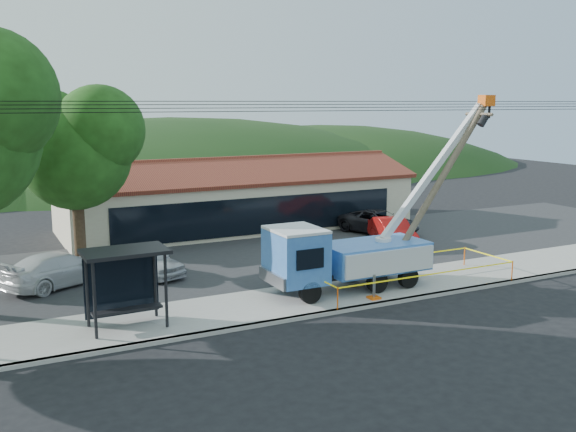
# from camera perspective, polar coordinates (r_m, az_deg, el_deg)

# --- Properties ---
(ground) EXTENTS (120.00, 120.00, 0.00)m
(ground) POSITION_cam_1_polar(r_m,az_deg,el_deg) (23.25, 5.26, -10.38)
(ground) COLOR black
(ground) RESTS_ON ground
(curb) EXTENTS (60.00, 0.25, 0.15)m
(curb) POSITION_cam_1_polar(r_m,az_deg,el_deg) (24.92, 2.67, -8.74)
(curb) COLOR gray
(curb) RESTS_ON ground
(sidewalk) EXTENTS (60.00, 4.00, 0.15)m
(sidewalk) POSITION_cam_1_polar(r_m,az_deg,el_deg) (26.50, 0.64, -7.56)
(sidewalk) COLOR gray
(sidewalk) RESTS_ON ground
(parking_lot) EXTENTS (60.00, 12.00, 0.10)m
(parking_lot) POSITION_cam_1_polar(r_m,az_deg,el_deg) (33.55, -5.68, -3.87)
(parking_lot) COLOR #28282B
(parking_lot) RESTS_ON ground
(strip_mall) EXTENTS (22.50, 8.53, 4.67)m
(strip_mall) POSITION_cam_1_polar(r_m,az_deg,el_deg) (41.92, -4.58, 1.51)
(strip_mall) COLOR beige
(strip_mall) RESTS_ON ground
(tree_lot) EXTENTS (6.30, 5.60, 8.94)m
(tree_lot) POSITION_cam_1_polar(r_m,az_deg,el_deg) (31.81, -18.46, 6.15)
(tree_lot) COLOR #332316
(tree_lot) RESTS_ON ground
(hill_center) EXTENTS (89.60, 64.00, 32.00)m
(hill_center) POSITION_cam_1_polar(r_m,az_deg,el_deg) (76.96, -10.34, 3.88)
(hill_center) COLOR #183613
(hill_center) RESTS_ON ground
(hill_east) EXTENTS (72.80, 52.00, 26.00)m
(hill_east) POSITION_cam_1_polar(r_m,az_deg,el_deg) (84.79, 2.76, 4.59)
(hill_east) COLOR #183613
(hill_east) RESTS_ON ground
(utility_truck) EXTENTS (11.20, 3.90, 8.28)m
(utility_truck) POSITION_cam_1_polar(r_m,az_deg,el_deg) (27.57, 5.07, -3.39)
(utility_truck) COLOR black
(utility_truck) RESTS_ON ground
(leaning_pole) EXTENTS (5.97, 1.69, 8.21)m
(leaning_pole) POSITION_cam_1_polar(r_m,az_deg,el_deg) (29.69, 13.31, 2.96)
(leaning_pole) COLOR brown
(leaning_pole) RESTS_ON ground
(bus_shelter) EXTENTS (2.96, 1.85, 2.83)m
(bus_shelter) POSITION_cam_1_polar(r_m,az_deg,el_deg) (23.64, -14.36, -4.61)
(bus_shelter) COLOR black
(bus_shelter) RESTS_ON ground
(caution_tape) EXTENTS (9.26, 3.17, 0.92)m
(caution_tape) POSITION_cam_1_polar(r_m,az_deg,el_deg) (28.86, 10.69, -4.71)
(caution_tape) COLOR #F95D0D
(caution_tape) RESTS_ON ground
(car_silver) EXTENTS (2.94, 4.56, 1.44)m
(car_silver) POSITION_cam_1_polar(r_m,az_deg,el_deg) (30.99, -12.24, -5.32)
(car_silver) COLOR silver
(car_silver) RESTS_ON ground
(car_red) EXTENTS (2.79, 4.80, 1.50)m
(car_red) POSITION_cam_1_polar(r_m,az_deg,el_deg) (37.15, 9.23, -2.66)
(car_red) COLOR #A81210
(car_red) RESTS_ON ground
(car_white) EXTENTS (5.59, 4.31, 1.51)m
(car_white) POSITION_cam_1_polar(r_m,az_deg,el_deg) (30.37, -19.51, -6.00)
(car_white) COLOR silver
(car_white) RESTS_ON ground
(car_dark) EXTENTS (3.86, 5.66, 1.44)m
(car_dark) POSITION_cam_1_polar(r_m,az_deg,el_deg) (40.09, 8.05, -1.69)
(car_dark) COLOR black
(car_dark) RESTS_ON ground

